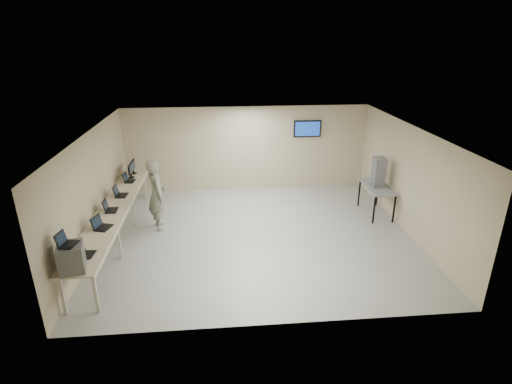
{
  "coord_description": "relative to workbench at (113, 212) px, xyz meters",
  "views": [
    {
      "loc": [
        -0.88,
        -9.34,
        4.94
      ],
      "look_at": [
        0.0,
        0.2,
        1.15
      ],
      "focal_mm": 28.0,
      "sensor_mm": 36.0,
      "label": 1
    }
  ],
  "objects": [
    {
      "name": "laptop_4",
      "position": [
        -0.03,
        2.0,
        0.14
      ],
      "size": [
        0.32,
        0.37,
        0.27
      ],
      "rotation": [
        0.0,
        0.0,
        -0.13
      ],
      "color": "black",
      "rests_on": "workbench"
    },
    {
      "name": "storage_bins",
      "position": [
        7.17,
        1.04,
        0.47
      ],
      "size": [
        0.32,
        0.36,
        0.86
      ],
      "color": "gray",
      "rests_on": "side_table"
    },
    {
      "name": "soldier",
      "position": [
        0.98,
        0.7,
        0.14
      ],
      "size": [
        0.67,
        0.82,
        1.94
      ],
      "primitive_type": "imported",
      "rotation": [
        0.0,
        0.0,
        1.91
      ],
      "color": "#595F49",
      "rests_on": "ground"
    },
    {
      "name": "monitor_near",
      "position": [
        -0.01,
        2.36,
        0.33
      ],
      "size": [
        0.19,
        0.43,
        0.43
      ],
      "color": "black",
      "rests_on": "workbench"
    },
    {
      "name": "laptop_on_box",
      "position": [
        -0.11,
        -2.75,
        0.66
      ],
      "size": [
        0.33,
        0.37,
        0.26
      ],
      "rotation": [
        0.0,
        0.0,
        -0.18
      ],
      "color": "black",
      "rests_on": "equipment_box"
    },
    {
      "name": "monitor_far",
      "position": [
        -0.01,
        2.75,
        0.33
      ],
      "size": [
        0.19,
        0.43,
        0.42
      ],
      "color": "black",
      "rests_on": "workbench"
    },
    {
      "name": "laptop_2",
      "position": [
        -0.06,
        -0.1,
        0.15
      ],
      "size": [
        0.31,
        0.38,
        0.29
      ],
      "rotation": [
        0.0,
        0.0,
        0.04
      ],
      "color": "black",
      "rests_on": "workbench"
    },
    {
      "name": "side_table",
      "position": [
        7.19,
        1.04,
        -0.03
      ],
      "size": [
        0.68,
        1.45,
        0.87
      ],
      "color": "gray",
      "rests_on": "ground"
    },
    {
      "name": "equipment_box",
      "position": [
        -0.06,
        -2.75,
        0.33
      ],
      "size": [
        0.54,
        0.59,
        0.52
      ],
      "primitive_type": "cube",
      "rotation": [
        0.0,
        0.0,
        0.24
      ],
      "color": "#5F5F5F",
      "rests_on": "workbench"
    },
    {
      "name": "workbench",
      "position": [
        0.0,
        0.0,
        0.0
      ],
      "size": [
        0.76,
        6.0,
        0.9
      ],
      "color": "beige",
      "rests_on": "ground"
    },
    {
      "name": "room",
      "position": [
        3.62,
        0.06,
        0.58
      ],
      "size": [
        8.01,
        7.01,
        2.81
      ],
      "color": "#BCBCBC",
      "rests_on": "ground"
    },
    {
      "name": "laptop_3",
      "position": [
        -0.04,
        0.88,
        0.15
      ],
      "size": [
        0.33,
        0.39,
        0.29
      ],
      "rotation": [
        0.0,
        0.0,
        -0.06
      ],
      "color": "black",
      "rests_on": "workbench"
    },
    {
      "name": "laptop_0",
      "position": [
        -0.02,
        -2.23,
        0.14
      ],
      "size": [
        0.3,
        0.36,
        0.26
      ],
      "rotation": [
        0.0,
        0.0,
        -0.09
      ],
      "color": "black",
      "rests_on": "workbench"
    },
    {
      "name": "laptop_1",
      "position": [
        -0.02,
        -1.05,
        0.15
      ],
      "size": [
        0.42,
        0.45,
        0.3
      ],
      "rotation": [
        0.0,
        0.0,
        -0.29
      ],
      "color": "black",
      "rests_on": "workbench"
    }
  ]
}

